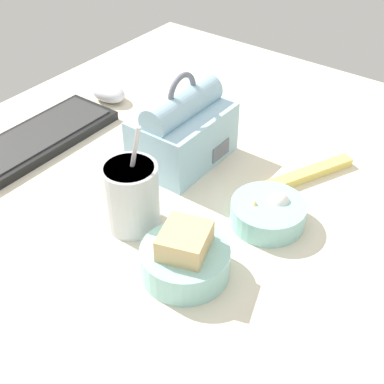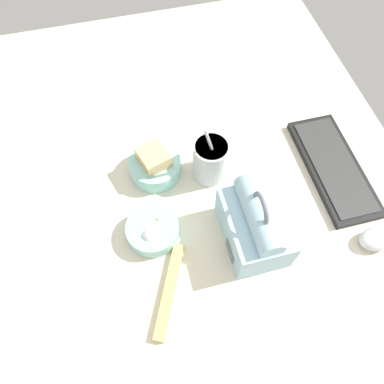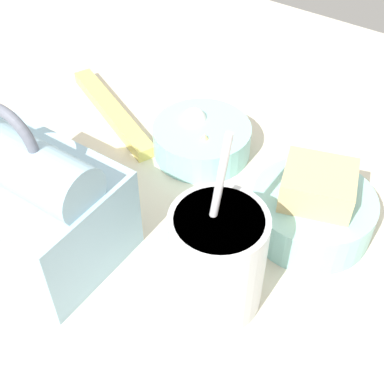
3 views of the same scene
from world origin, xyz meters
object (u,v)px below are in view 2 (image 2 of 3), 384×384
(keyboard, at_px, (334,167))
(bento_bowl_sandwich, at_px, (155,165))
(computer_mouse, at_px, (377,239))
(chopstick_case, at_px, (169,291))
(soup_cup, at_px, (211,160))
(lunch_bag, at_px, (255,225))
(bento_bowl_snacks, at_px, (153,230))

(keyboard, relative_size, bento_bowl_sandwich, 2.44)
(keyboard, relative_size, computer_mouse, 3.73)
(keyboard, distance_m, bento_bowl_sandwich, 0.46)
(computer_mouse, relative_size, chopstick_case, 0.43)
(keyboard, bearing_deg, computer_mouse, 2.60)
(keyboard, xyz_separation_m, soup_cup, (-0.07, -0.31, 0.05))
(soup_cup, relative_size, computer_mouse, 2.20)
(keyboard, bearing_deg, bento_bowl_sandwich, -103.37)
(bento_bowl_sandwich, xyz_separation_m, computer_mouse, (0.31, 0.45, -0.01))
(lunch_bag, height_order, chopstick_case, lunch_bag)
(keyboard, height_order, soup_cup, soup_cup)
(bento_bowl_snacks, bearing_deg, bento_bowl_sandwich, 166.92)
(bento_bowl_snacks, bearing_deg, soup_cup, 127.39)
(soup_cup, relative_size, chopstick_case, 0.94)
(lunch_bag, bearing_deg, computer_mouse, 72.94)
(lunch_bag, relative_size, chopstick_case, 0.92)
(soup_cup, relative_size, bento_bowl_sandwich, 1.44)
(bento_bowl_sandwich, height_order, bento_bowl_snacks, bento_bowl_sandwich)
(lunch_bag, relative_size, bento_bowl_snacks, 1.51)
(bento_bowl_sandwich, bearing_deg, soup_cup, 74.69)
(bento_bowl_snacks, distance_m, computer_mouse, 0.51)
(lunch_bag, xyz_separation_m, soup_cup, (-0.19, -0.05, -0.00))
(lunch_bag, distance_m, bento_bowl_sandwich, 0.29)
(keyboard, relative_size, chopstick_case, 1.60)
(lunch_bag, height_order, bento_bowl_snacks, lunch_bag)
(computer_mouse, bearing_deg, lunch_bag, -107.06)
(computer_mouse, distance_m, chopstick_case, 0.48)
(keyboard, height_order, bento_bowl_snacks, bento_bowl_snacks)
(keyboard, xyz_separation_m, bento_bowl_snacks, (0.06, -0.48, 0.01))
(soup_cup, bearing_deg, keyboard, 77.47)
(keyboard, distance_m, chopstick_case, 0.52)
(soup_cup, xyz_separation_m, chopstick_case, (0.27, -0.17, -0.05))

